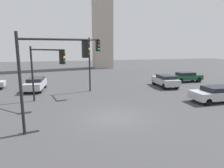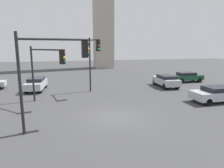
{
  "view_description": "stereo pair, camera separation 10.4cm",
  "coord_description": "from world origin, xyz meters",
  "views": [
    {
      "loc": [
        -3.32,
        -12.66,
        4.81
      ],
      "look_at": [
        0.42,
        2.3,
        1.85
      ],
      "focal_mm": 32.44,
      "sensor_mm": 36.0,
      "label": 1
    },
    {
      "loc": [
        -3.21,
        -12.69,
        4.81
      ],
      "look_at": [
        0.42,
        2.3,
        1.85
      ],
      "focal_mm": 32.44,
      "sensor_mm": 36.0,
      "label": 2
    }
  ],
  "objects": [
    {
      "name": "ground_plane",
      "position": [
        0.0,
        0.0,
        0.0
      ],
      "size": [
        103.68,
        103.68,
        0.0
      ],
      "primitive_type": "plane",
      "color": "#424244"
    },
    {
      "name": "traffic_light_0",
      "position": [
        -0.26,
        7.14,
        3.91
      ],
      "size": [
        0.75,
        2.64,
        5.57
      ],
      "rotation": [
        0.0,
        0.0,
        -1.36
      ],
      "color": "black",
      "rests_on": "ground_plane"
    },
    {
      "name": "traffic_light_1",
      "position": [
        -4.46,
        4.25,
        3.39
      ],
      "size": [
        2.85,
        2.89,
        4.74
      ],
      "rotation": [
        0.0,
        0.0,
        -0.79
      ],
      "color": "black",
      "rests_on": "ground_plane"
    },
    {
      "name": "traffic_light_2",
      "position": [
        -3.73,
        -0.98,
        3.88
      ],
      "size": [
        3.91,
        1.18,
        5.5
      ],
      "rotation": [
        0.0,
        0.0,
        0.25
      ],
      "color": "black",
      "rests_on": "ground_plane"
    },
    {
      "name": "car_0",
      "position": [
        8.41,
        8.47,
        0.76
      ],
      "size": [
        1.88,
        4.06,
        1.39
      ],
      "rotation": [
        0.0,
        0.0,
        1.55
      ],
      "color": "#ADB2B7",
      "rests_on": "ground_plane"
    },
    {
      "name": "car_1",
      "position": [
        -6.13,
        10.08,
        0.73
      ],
      "size": [
        2.08,
        4.18,
        1.36
      ],
      "rotation": [
        0.0,
        0.0,
        -1.67
      ],
      "color": "#ADB2B7",
      "rests_on": "ground_plane"
    },
    {
      "name": "car_3",
      "position": [
        9.51,
        1.6,
        0.71
      ],
      "size": [
        4.23,
        1.98,
        1.33
      ],
      "rotation": [
        0.0,
        0.0,
        3.15
      ],
      "color": "#ADB2B7",
      "rests_on": "ground_plane"
    },
    {
      "name": "car_5",
      "position": [
        12.69,
        10.63,
        0.71
      ],
      "size": [
        3.96,
        1.62,
        1.3
      ],
      "rotation": [
        0.0,
        0.0,
        0.01
      ],
      "color": "#19472D",
      "rests_on": "ground_plane"
    }
  ]
}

